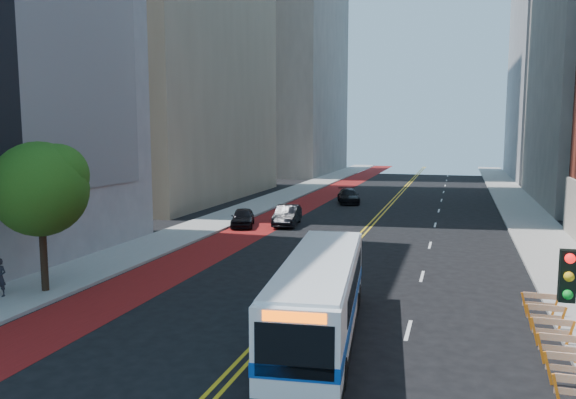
% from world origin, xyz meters
% --- Properties ---
extents(ground, '(160.00, 160.00, 0.00)m').
position_xyz_m(ground, '(0.00, 0.00, 0.00)').
color(ground, black).
rests_on(ground, ground).
extents(sidewalk_left, '(4.00, 140.00, 0.15)m').
position_xyz_m(sidewalk_left, '(-12.00, 30.00, 0.07)').
color(sidewalk_left, gray).
rests_on(sidewalk_left, ground).
extents(sidewalk_right, '(4.00, 140.00, 0.15)m').
position_xyz_m(sidewalk_right, '(12.00, 30.00, 0.07)').
color(sidewalk_right, gray).
rests_on(sidewalk_right, ground).
extents(bus_lane_paint, '(3.60, 140.00, 0.01)m').
position_xyz_m(bus_lane_paint, '(-8.10, 30.00, 0.00)').
color(bus_lane_paint, maroon).
rests_on(bus_lane_paint, ground).
extents(center_line_inner, '(0.14, 140.00, 0.01)m').
position_xyz_m(center_line_inner, '(-0.18, 30.00, 0.00)').
color(center_line_inner, gold).
rests_on(center_line_inner, ground).
extents(center_line_outer, '(0.14, 140.00, 0.01)m').
position_xyz_m(center_line_outer, '(0.18, 30.00, 0.00)').
color(center_line_outer, gold).
rests_on(center_line_outer, ground).
extents(lane_dashes, '(0.14, 98.20, 0.01)m').
position_xyz_m(lane_dashes, '(4.80, 38.00, 0.01)').
color(lane_dashes, silver).
rests_on(lane_dashes, ground).
extents(construction_barriers, '(1.42, 10.91, 1.00)m').
position_xyz_m(construction_barriers, '(9.60, 3.42, 0.68)').
color(construction_barriers, orange).
rests_on(construction_barriers, ground).
extents(street_tree, '(4.20, 4.20, 6.70)m').
position_xyz_m(street_tree, '(-11.24, 6.04, 4.91)').
color(street_tree, black).
rests_on(street_tree, sidewalk_left).
extents(transit_bus, '(3.63, 11.03, 2.98)m').
position_xyz_m(transit_bus, '(1.90, 4.12, 1.55)').
color(transit_bus, white).
rests_on(transit_bus, ground).
extents(car_a, '(2.76, 4.39, 1.39)m').
position_xyz_m(car_a, '(-9.25, 25.03, 0.70)').
color(car_a, black).
rests_on(car_a, ground).
extents(car_b, '(2.19, 4.82, 1.53)m').
position_xyz_m(car_b, '(-6.15, 26.56, 0.77)').
color(car_b, black).
rests_on(car_b, ground).
extents(car_c, '(3.22, 5.17, 1.40)m').
position_xyz_m(car_c, '(-4.10, 40.84, 0.70)').
color(car_c, black).
rests_on(car_c, ground).
extents(pedestrian, '(0.64, 0.45, 1.67)m').
position_xyz_m(pedestrian, '(-12.53, 4.67, 0.98)').
color(pedestrian, black).
rests_on(pedestrian, sidewalk_left).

